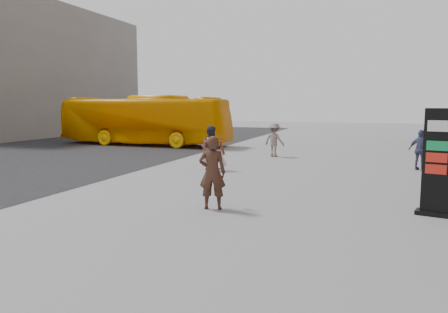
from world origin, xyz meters
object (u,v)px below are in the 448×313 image
(info_pylon, at_px, (437,163))
(pedestrian_a, at_px, (210,148))
(bus, at_px, (144,120))
(pedestrian_b, at_px, (274,140))
(woman, at_px, (212,172))
(pedestrian_c, at_px, (421,150))

(info_pylon, bearing_deg, pedestrian_a, 160.62)
(bus, relative_size, pedestrian_b, 6.70)
(pedestrian_b, bearing_deg, info_pylon, 141.51)
(woman, xyz_separation_m, pedestrian_b, (-0.87, 10.59, -0.10))
(info_pylon, distance_m, bus, 19.37)
(pedestrian_b, bearing_deg, pedestrian_a, 94.45)
(woman, bearing_deg, pedestrian_c, -137.05)
(woman, bearing_deg, pedestrian_a, -83.31)
(pedestrian_b, bearing_deg, bus, -0.04)
(info_pylon, distance_m, pedestrian_c, 7.19)
(info_pylon, xyz_separation_m, bus, (-14.53, 12.80, 0.29))
(pedestrian_a, xyz_separation_m, pedestrian_c, (7.47, 2.46, -0.07))
(info_pylon, bearing_deg, pedestrian_b, 135.19)
(info_pylon, relative_size, pedestrian_a, 1.44)
(pedestrian_a, bearing_deg, info_pylon, 150.26)
(pedestrian_a, relative_size, pedestrian_c, 1.09)
(info_pylon, distance_m, woman, 5.02)
(info_pylon, height_order, pedestrian_a, info_pylon)
(woman, relative_size, pedestrian_b, 1.10)
(info_pylon, xyz_separation_m, pedestrian_b, (-5.77, 9.55, -0.40))
(pedestrian_a, relative_size, pedestrian_b, 1.05)
(info_pylon, distance_m, pedestrian_a, 8.57)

